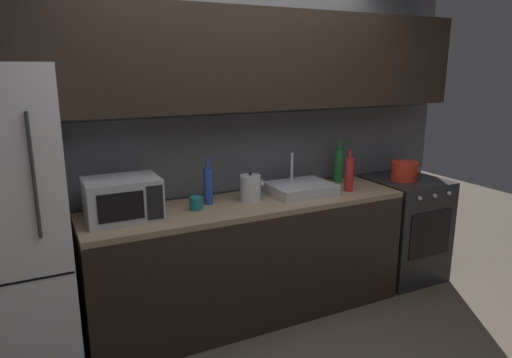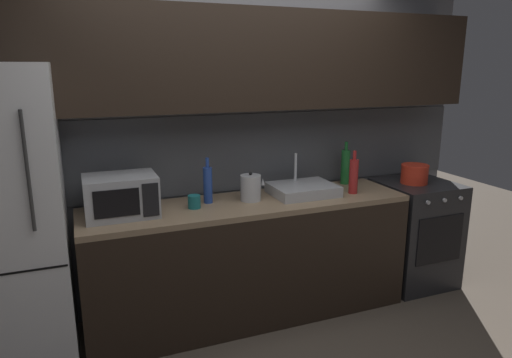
# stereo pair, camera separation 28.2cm
# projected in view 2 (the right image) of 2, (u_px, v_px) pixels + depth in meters

# --- Properties ---
(back_wall) EXTENTS (4.12, 0.44, 2.50)m
(back_wall) POSITION_uv_depth(u_px,v_px,m) (235.00, 108.00, 3.44)
(back_wall) COLOR slate
(back_wall) RESTS_ON ground
(counter_run) EXTENTS (2.38, 0.60, 0.90)m
(counter_run) POSITION_uv_depth(u_px,v_px,m) (250.00, 259.00, 3.43)
(counter_run) COLOR black
(counter_run) RESTS_ON ground
(refrigerator) EXTENTS (0.68, 0.69, 1.88)m
(refrigerator) POSITION_uv_depth(u_px,v_px,m) (5.00, 223.00, 2.75)
(refrigerator) COLOR white
(refrigerator) RESTS_ON ground
(oven_range) EXTENTS (0.60, 0.62, 0.90)m
(oven_range) POSITION_uv_depth(u_px,v_px,m) (414.00, 233.00, 3.98)
(oven_range) COLOR #232326
(oven_range) RESTS_ON ground
(microwave) EXTENTS (0.46, 0.35, 0.27)m
(microwave) POSITION_uv_depth(u_px,v_px,m) (121.00, 196.00, 2.99)
(microwave) COLOR #A8AAAF
(microwave) RESTS_ON counter_run
(sink_basin) EXTENTS (0.48, 0.38, 0.30)m
(sink_basin) POSITION_uv_depth(u_px,v_px,m) (303.00, 189.00, 3.51)
(sink_basin) COLOR #ADAFB5
(sink_basin) RESTS_ON counter_run
(kettle) EXTENTS (0.19, 0.15, 0.21)m
(kettle) POSITION_uv_depth(u_px,v_px,m) (251.00, 188.00, 3.34)
(kettle) COLOR #B7BABF
(kettle) RESTS_ON counter_run
(wine_bottle_red) EXTENTS (0.07, 0.07, 0.33)m
(wine_bottle_red) POSITION_uv_depth(u_px,v_px,m) (354.00, 176.00, 3.52)
(wine_bottle_red) COLOR #A82323
(wine_bottle_red) RESTS_ON counter_run
(wine_bottle_green) EXTENTS (0.07, 0.07, 0.36)m
(wine_bottle_green) POSITION_uv_depth(u_px,v_px,m) (345.00, 166.00, 3.81)
(wine_bottle_green) COLOR #1E6B2D
(wine_bottle_green) RESTS_ON counter_run
(wine_bottle_blue) EXTENTS (0.06, 0.06, 0.33)m
(wine_bottle_blue) POSITION_uv_depth(u_px,v_px,m) (208.00, 184.00, 3.27)
(wine_bottle_blue) COLOR #234299
(wine_bottle_blue) RESTS_ON counter_run
(mug_teal) EXTENTS (0.09, 0.09, 0.09)m
(mug_teal) POSITION_uv_depth(u_px,v_px,m) (194.00, 202.00, 3.17)
(mug_teal) COLOR #19666B
(mug_teal) RESTS_ON counter_run
(cooking_pot) EXTENTS (0.23, 0.23, 0.16)m
(cooking_pot) POSITION_uv_depth(u_px,v_px,m) (415.00, 174.00, 3.84)
(cooking_pot) COLOR red
(cooking_pot) RESTS_ON oven_range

